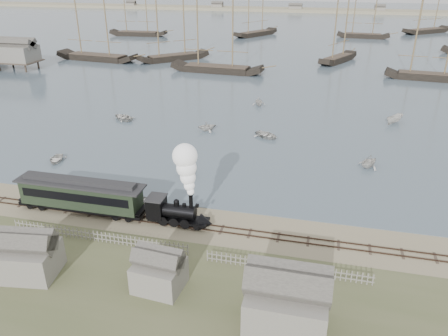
# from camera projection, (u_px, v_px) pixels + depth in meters

# --- Properties ---
(ground) EXTENTS (600.00, 600.00, 0.00)m
(ground) POSITION_uv_depth(u_px,v_px,m) (182.00, 215.00, 48.76)
(ground) COLOR tan
(ground) RESTS_ON ground
(harbor_water) EXTENTS (600.00, 336.00, 0.06)m
(harbor_water) POSITION_uv_depth(u_px,v_px,m) (301.00, 28.00, 198.76)
(harbor_water) COLOR #4C5E6D
(harbor_water) RESTS_ON ground
(rail_track) EXTENTS (120.00, 1.80, 0.16)m
(rail_track) POSITION_uv_depth(u_px,v_px,m) (176.00, 224.00, 46.98)
(rail_track) COLOR #3C2A20
(rail_track) RESTS_ON ground
(picket_fence_west) EXTENTS (19.00, 0.10, 1.20)m
(picket_fence_west) POSITION_uv_depth(u_px,v_px,m) (99.00, 242.00, 43.97)
(picket_fence_west) COLOR gray
(picket_fence_west) RESTS_ON ground
(picket_fence_east) EXTENTS (15.00, 0.10, 1.20)m
(picket_fence_east) POSITION_uv_depth(u_px,v_px,m) (287.00, 273.00, 39.47)
(picket_fence_east) COLOR gray
(picket_fence_east) RESTS_ON ground
(shed_left) EXTENTS (5.00, 4.00, 4.10)m
(shed_left) POSITION_uv_depth(u_px,v_px,m) (31.00, 273.00, 39.42)
(shed_left) COLOR gray
(shed_left) RESTS_ON ground
(shed_mid) EXTENTS (4.00, 3.50, 3.60)m
(shed_mid) POSITION_uv_depth(u_px,v_px,m) (160.00, 287.00, 37.74)
(shed_mid) COLOR gray
(shed_mid) RESTS_ON ground
(shed_right) EXTENTS (6.00, 5.00, 5.10)m
(shed_right) POSITION_uv_depth(u_px,v_px,m) (285.00, 326.00, 33.63)
(shed_right) COLOR gray
(shed_right) RESTS_ON ground
(far_spit) EXTENTS (500.00, 20.00, 1.80)m
(far_spit) POSITION_uv_depth(u_px,v_px,m) (311.00, 12.00, 269.37)
(far_spit) COLOR tan
(far_spit) RESTS_ON ground
(locomotive) EXTENTS (7.10, 2.65, 8.85)m
(locomotive) POSITION_uv_depth(u_px,v_px,m) (184.00, 191.00, 45.06)
(locomotive) COLOR black
(locomotive) RESTS_ON ground
(passenger_coach) EXTENTS (14.80, 2.85, 3.59)m
(passenger_coach) POSITION_uv_depth(u_px,v_px,m) (81.00, 194.00, 48.41)
(passenger_coach) COLOR black
(passenger_coach) RESTS_ON ground
(beached_dinghy) EXTENTS (4.07, 4.90, 0.88)m
(beached_dinghy) POSITION_uv_depth(u_px,v_px,m) (143.00, 202.00, 50.46)
(beached_dinghy) COLOR beige
(beached_dinghy) RESTS_ON ground
(rowboat_0) EXTENTS (4.06, 3.39, 0.73)m
(rowboat_0) POSITION_uv_depth(u_px,v_px,m) (56.00, 159.00, 61.76)
(rowboat_0) COLOR beige
(rowboat_0) RESTS_ON harbor_water
(rowboat_1) EXTENTS (4.04, 4.18, 1.69)m
(rowboat_1) POSITION_uv_depth(u_px,v_px,m) (207.00, 126.00, 73.20)
(rowboat_1) COLOR beige
(rowboat_1) RESTS_ON harbor_water
(rowboat_2) EXTENTS (3.32, 1.94, 1.21)m
(rowboat_2) POSITION_uv_depth(u_px,v_px,m) (187.00, 172.00, 57.37)
(rowboat_2) COLOR beige
(rowboat_2) RESTS_ON harbor_water
(rowboat_3) EXTENTS (4.82, 5.19, 0.88)m
(rowboat_3) POSITION_uv_depth(u_px,v_px,m) (267.00, 135.00, 70.43)
(rowboat_3) COLOR beige
(rowboat_3) RESTS_ON harbor_water
(rowboat_4) EXTENTS (4.41, 4.33, 1.76)m
(rowboat_4) POSITION_uv_depth(u_px,v_px,m) (369.00, 161.00, 59.78)
(rowboat_4) COLOR beige
(rowboat_4) RESTS_ON harbor_water
(rowboat_5) EXTENTS (4.00, 3.75, 1.54)m
(rowboat_5) POSITION_uv_depth(u_px,v_px,m) (394.00, 119.00, 76.68)
(rowboat_5) COLOR beige
(rowboat_5) RESTS_ON harbor_water
(rowboat_6) EXTENTS (4.80, 5.36, 0.91)m
(rowboat_6) POSITION_uv_depth(u_px,v_px,m) (123.00, 117.00, 78.77)
(rowboat_6) COLOR beige
(rowboat_6) RESTS_ON harbor_water
(rowboat_7) EXTENTS (4.02, 3.80, 1.67)m
(rowboat_7) POSITION_uv_depth(u_px,v_px,m) (259.00, 101.00, 86.62)
(rowboat_7) COLOR beige
(rowboat_7) RESTS_ON harbor_water
(schooner_0) EXTENTS (25.96, 8.91, 20.00)m
(schooner_0) POSITION_uv_depth(u_px,v_px,m) (93.00, 25.00, 124.94)
(schooner_0) COLOR black
(schooner_0) RESTS_ON harbor_water
(schooner_1) EXTENTS (18.91, 18.71, 20.00)m
(schooner_1) POSITION_uv_depth(u_px,v_px,m) (172.00, 25.00, 124.77)
(schooner_1) COLOR black
(schooner_1) RESTS_ON harbor_water
(schooner_2) EXTENTS (24.68, 7.26, 20.00)m
(schooner_2) POSITION_uv_depth(u_px,v_px,m) (217.00, 33.00, 110.21)
(schooner_2) COLOR black
(schooner_2) RESTS_ON harbor_water
(schooner_3) EXTENTS (11.43, 18.02, 20.00)m
(schooner_3) POSITION_uv_depth(u_px,v_px,m) (341.00, 26.00, 122.39)
(schooner_3) COLOR black
(schooner_3) RESTS_ON harbor_water
(schooner_4) EXTENTS (20.33, 6.72, 20.00)m
(schooner_4) POSITION_uv_depth(u_px,v_px,m) (436.00, 38.00, 102.40)
(schooner_4) COLOR black
(schooner_4) RESTS_ON harbor_water
(schooner_6) EXTENTS (23.15, 6.56, 20.00)m
(schooner_6) POSITION_uv_depth(u_px,v_px,m) (136.00, 9.00, 170.47)
(schooner_6) COLOR black
(schooner_6) RESTS_ON harbor_water
(schooner_7) EXTENTS (15.54, 21.44, 20.00)m
(schooner_7) POSITION_uv_depth(u_px,v_px,m) (257.00, 9.00, 170.48)
(schooner_7) COLOR black
(schooner_7) RESTS_ON harbor_water
(schooner_8) EXTENTS (19.82, 5.51, 20.00)m
(schooner_8) POSITION_uv_depth(u_px,v_px,m) (366.00, 11.00, 164.97)
(schooner_8) COLOR black
(schooner_8) RESTS_ON harbor_water
(schooner_9) EXTENTS (21.79, 19.98, 20.00)m
(schooner_9) POSITION_uv_depth(u_px,v_px,m) (431.00, 8.00, 177.89)
(schooner_9) COLOR black
(schooner_9) RESTS_ON harbor_water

